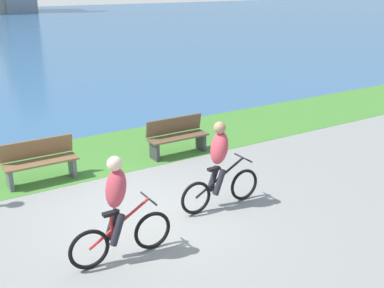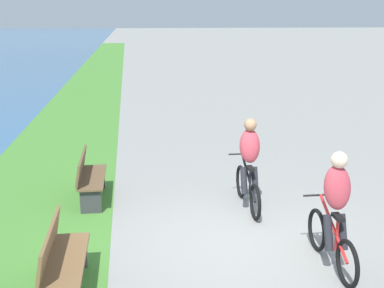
# 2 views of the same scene
# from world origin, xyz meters

# --- Properties ---
(ground_plane) EXTENTS (300.00, 300.00, 0.00)m
(ground_plane) POSITION_xyz_m (0.00, 0.00, 0.00)
(ground_plane) COLOR gray
(grass_strip_bayside) EXTENTS (120.00, 2.89, 0.01)m
(grass_strip_bayside) POSITION_xyz_m (0.00, 3.36, 0.00)
(grass_strip_bayside) COLOR #478433
(grass_strip_bayside) RESTS_ON ground
(cyclist_lead) EXTENTS (1.72, 0.52, 1.66)m
(cyclist_lead) POSITION_xyz_m (1.26, -0.52, 0.83)
(cyclist_lead) COLOR black
(cyclist_lead) RESTS_ON ground
(cyclist_trailing) EXTENTS (1.67, 0.52, 1.67)m
(cyclist_trailing) POSITION_xyz_m (-1.01, -1.14, 0.83)
(cyclist_trailing) COLOR black
(cyclist_trailing) RESTS_ON ground
(bench_near_path) EXTENTS (1.50, 0.47, 0.90)m
(bench_near_path) POSITION_xyz_m (2.05, 2.35, 0.45)
(bench_near_path) COLOR brown
(bench_near_path) RESTS_ON ground
(bench_far_along_path) EXTENTS (1.50, 0.47, 0.90)m
(bench_far_along_path) POSITION_xyz_m (-1.20, 2.45, 0.45)
(bench_far_along_path) COLOR brown
(bench_far_along_path) RESTS_ON ground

